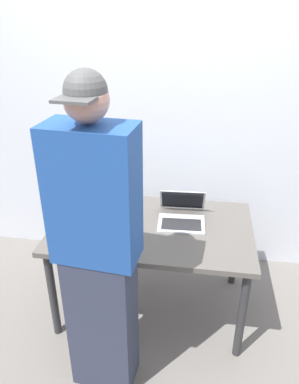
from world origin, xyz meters
TOP-DOWN VIEW (x-y plane):
  - ground_plane at (0.00, 0.00)m, footprint 8.00×8.00m
  - desk at (0.00, 0.00)m, footprint 1.33×0.82m
  - laptop at (0.19, 0.10)m, footprint 0.33×0.35m
  - beer_bottle_amber at (-0.28, 0.17)m, footprint 0.07×0.07m
  - beer_bottle_green at (-0.23, 0.04)m, footprint 0.07×0.07m
  - beer_bottle_brown at (-0.39, -0.02)m, footprint 0.08×0.08m
  - beer_bottle_dark at (-0.33, 0.05)m, footprint 0.07×0.07m
  - person_figure at (-0.19, -0.62)m, footprint 0.43×0.31m
  - back_wall at (0.00, 0.73)m, footprint 6.00×0.10m

SIDE VIEW (x-z plane):
  - ground_plane at x=0.00m, z-range 0.00..0.00m
  - desk at x=0.00m, z-range 0.28..0.98m
  - laptop at x=0.19m, z-range 0.65..0.84m
  - beer_bottle_dark at x=-0.33m, z-range 0.67..0.94m
  - beer_bottle_green at x=-0.23m, z-range 0.66..0.95m
  - beer_bottle_amber at x=-0.28m, z-range 0.67..0.95m
  - beer_bottle_brown at x=-0.39m, z-range 0.67..0.96m
  - person_figure at x=-0.19m, z-range 0.01..1.81m
  - back_wall at x=0.00m, z-range 0.00..2.60m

